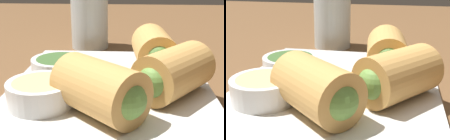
# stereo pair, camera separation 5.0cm
# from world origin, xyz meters

# --- Properties ---
(table_surface) EXTENTS (1.80, 1.40, 0.02)m
(table_surface) POSITION_xyz_m (0.00, 0.00, 0.01)
(table_surface) COLOR brown
(table_surface) RESTS_ON ground
(serving_plate) EXTENTS (0.34, 0.26, 0.01)m
(serving_plate) POSITION_xyz_m (-0.03, -0.00, 0.03)
(serving_plate) COLOR silver
(serving_plate) RESTS_ON table_surface
(roll_front_left) EXTENTS (0.11, 0.07, 0.06)m
(roll_front_left) POSITION_xyz_m (0.04, -0.06, 0.07)
(roll_front_left) COLOR #DBA356
(roll_front_left) RESTS_ON serving_plate
(roll_front_right) EXTENTS (0.11, 0.11, 0.06)m
(roll_front_right) POSITION_xyz_m (-0.11, 0.00, 0.07)
(roll_front_right) COLOR #DBA356
(roll_front_right) RESTS_ON serving_plate
(roll_back_left) EXTENTS (0.11, 0.11, 0.06)m
(roll_back_left) POSITION_xyz_m (-0.06, -0.08, 0.07)
(roll_back_left) COLOR #DBA356
(roll_back_left) RESTS_ON serving_plate
(dipping_bowl_near) EXTENTS (0.08, 0.08, 0.03)m
(dipping_bowl_near) POSITION_xyz_m (-0.09, 0.08, 0.05)
(dipping_bowl_near) COLOR white
(dipping_bowl_near) RESTS_ON serving_plate
(dipping_bowl_far) EXTENTS (0.08, 0.08, 0.03)m
(dipping_bowl_far) POSITION_xyz_m (0.00, 0.07, 0.05)
(dipping_bowl_far) COLOR white
(dipping_bowl_far) RESTS_ON serving_plate
(drinking_glass) EXTENTS (0.08, 0.08, 0.13)m
(drinking_glass) POSITION_xyz_m (0.22, 0.06, 0.09)
(drinking_glass) COLOR silver
(drinking_glass) RESTS_ON table_surface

